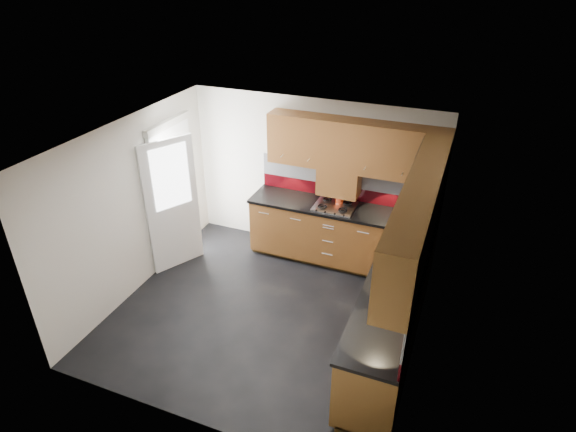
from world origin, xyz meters
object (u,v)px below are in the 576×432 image
at_px(utensil_pot, 340,198).
at_px(toaster, 429,211).
at_px(gas_hob, 335,206).
at_px(food_processor, 404,254).

xyz_separation_m(utensil_pot, toaster, (1.27, 0.06, 0.00)).
distance_m(gas_hob, food_processor, 1.60).
distance_m(utensil_pot, toaster, 1.27).
relative_size(toaster, food_processor, 0.84).
bearing_deg(gas_hob, toaster, 8.35).
xyz_separation_m(toaster, food_processor, (-0.13, -1.28, 0.06)).
relative_size(gas_hob, utensil_pot, 1.39).
height_order(gas_hob, food_processor, food_processor).
height_order(utensil_pot, food_processor, utensil_pot).
bearing_deg(toaster, utensil_pot, -177.48).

